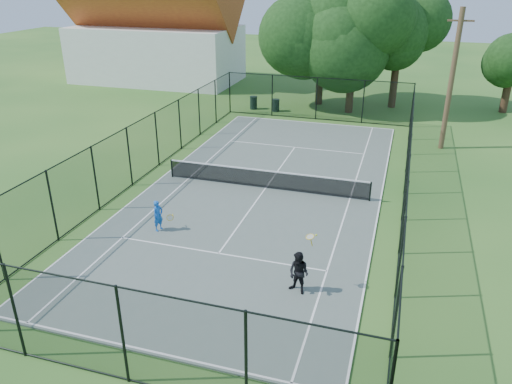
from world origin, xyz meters
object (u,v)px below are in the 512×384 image
(trash_bin_right, at_px, (276,105))
(player_black, at_px, (299,273))
(tennis_net, at_px, (266,178))
(utility_pole, at_px, (451,80))
(player_blue, at_px, (158,216))
(trash_bin_left, at_px, (254,103))

(trash_bin_right, relative_size, player_black, 0.46)
(tennis_net, bearing_deg, player_black, -66.78)
(utility_pole, distance_m, player_black, 17.94)
(player_blue, bearing_deg, utility_pole, 51.56)
(trash_bin_right, distance_m, player_blue, 19.67)
(player_blue, bearing_deg, player_black, -21.80)
(utility_pole, xyz_separation_m, player_blue, (-11.40, -14.36, -3.36))
(trash_bin_left, height_order, utility_pole, utility_pole)
(trash_bin_left, height_order, player_blue, player_blue)
(tennis_net, xyz_separation_m, player_black, (3.40, -7.92, 0.23))
(trash_bin_left, bearing_deg, utility_pole, -22.01)
(tennis_net, distance_m, player_black, 8.62)
(utility_pole, bearing_deg, trash_bin_left, 157.99)
(tennis_net, height_order, player_blue, player_blue)
(trash_bin_left, relative_size, player_blue, 0.74)
(trash_bin_right, bearing_deg, utility_pole, -24.39)
(player_blue, distance_m, player_black, 6.89)
(trash_bin_left, relative_size, trash_bin_right, 1.05)
(trash_bin_right, bearing_deg, player_blue, -89.11)
(tennis_net, height_order, trash_bin_left, tennis_net)
(utility_pole, bearing_deg, tennis_net, -133.01)
(player_blue, bearing_deg, trash_bin_right, 90.89)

